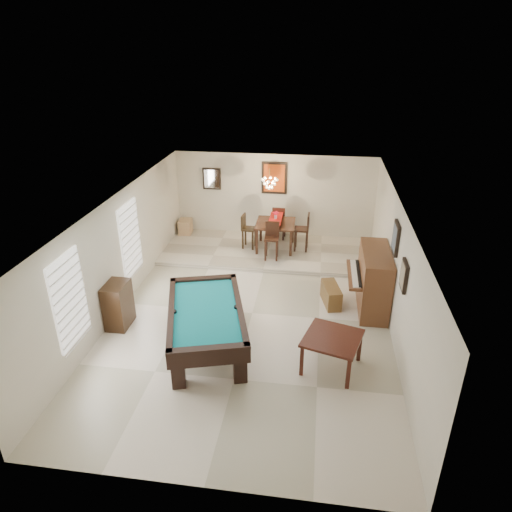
% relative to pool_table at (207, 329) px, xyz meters
% --- Properties ---
extents(ground_plane, '(6.00, 9.00, 0.02)m').
position_rel_pool_table_xyz_m(ground_plane, '(0.70, 1.39, -0.45)').
color(ground_plane, beige).
extents(wall_back, '(6.00, 0.04, 2.60)m').
position_rel_pool_table_xyz_m(wall_back, '(0.70, 5.89, 0.86)').
color(wall_back, silver).
rests_on(wall_back, ground_plane).
extents(wall_front, '(6.00, 0.04, 2.60)m').
position_rel_pool_table_xyz_m(wall_front, '(0.70, -3.11, 0.86)').
color(wall_front, silver).
rests_on(wall_front, ground_plane).
extents(wall_left, '(0.04, 9.00, 2.60)m').
position_rel_pool_table_xyz_m(wall_left, '(-2.30, 1.39, 0.86)').
color(wall_left, silver).
rests_on(wall_left, ground_plane).
extents(wall_right, '(0.04, 9.00, 2.60)m').
position_rel_pool_table_xyz_m(wall_right, '(3.70, 1.39, 0.86)').
color(wall_right, silver).
rests_on(wall_right, ground_plane).
extents(ceiling, '(6.00, 9.00, 0.04)m').
position_rel_pool_table_xyz_m(ceiling, '(0.70, 1.39, 2.16)').
color(ceiling, white).
rests_on(ceiling, wall_back).
extents(dining_step, '(6.00, 2.50, 0.12)m').
position_rel_pool_table_xyz_m(dining_step, '(0.70, 4.64, -0.38)').
color(dining_step, beige).
rests_on(dining_step, ground_plane).
extents(window_left_front, '(0.06, 1.00, 1.70)m').
position_rel_pool_table_xyz_m(window_left_front, '(-2.27, -0.81, 0.96)').
color(window_left_front, white).
rests_on(window_left_front, wall_left).
extents(window_left_rear, '(0.06, 1.00, 1.70)m').
position_rel_pool_table_xyz_m(window_left_rear, '(-2.27, 1.99, 0.96)').
color(window_left_rear, white).
rests_on(window_left_rear, wall_left).
extents(pool_table, '(2.09, 2.92, 0.88)m').
position_rel_pool_table_xyz_m(pool_table, '(0.00, 0.00, 0.00)').
color(pool_table, black).
rests_on(pool_table, ground_plane).
extents(square_table, '(1.23, 1.23, 0.68)m').
position_rel_pool_table_xyz_m(square_table, '(2.44, -0.27, -0.10)').
color(square_table, black).
rests_on(square_table, ground_plane).
extents(upright_piano, '(0.94, 1.68, 1.40)m').
position_rel_pool_table_xyz_m(upright_piano, '(3.21, 2.03, 0.26)').
color(upright_piano, brown).
rests_on(upright_piano, ground_plane).
extents(piano_bench, '(0.50, 0.88, 0.46)m').
position_rel_pool_table_xyz_m(piano_bench, '(2.45, 2.07, -0.21)').
color(piano_bench, brown).
rests_on(piano_bench, ground_plane).
extents(apothecary_chest, '(0.44, 0.67, 1.00)m').
position_rel_pool_table_xyz_m(apothecary_chest, '(-2.06, 0.53, 0.06)').
color(apothecary_chest, black).
rests_on(apothecary_chest, ground_plane).
extents(dining_table, '(1.11, 1.11, 0.91)m').
position_rel_pool_table_xyz_m(dining_table, '(0.87, 4.76, 0.13)').
color(dining_table, black).
rests_on(dining_table, dining_step).
extents(flower_vase, '(0.15, 0.15, 0.22)m').
position_rel_pool_table_xyz_m(flower_vase, '(0.87, 4.76, 0.70)').
color(flower_vase, red).
rests_on(flower_vase, dining_table).
extents(dining_chair_south, '(0.39, 0.39, 1.03)m').
position_rel_pool_table_xyz_m(dining_chair_south, '(0.84, 4.05, 0.20)').
color(dining_chair_south, black).
rests_on(dining_chair_south, dining_step).
extents(dining_chair_north, '(0.40, 0.40, 1.02)m').
position_rel_pool_table_xyz_m(dining_chair_north, '(0.91, 5.53, 0.19)').
color(dining_chair_north, black).
rests_on(dining_chair_north, dining_step).
extents(dining_chair_west, '(0.41, 0.41, 0.99)m').
position_rel_pool_table_xyz_m(dining_chair_west, '(0.11, 4.71, 0.18)').
color(dining_chair_west, black).
rests_on(dining_chair_west, dining_step).
extents(dining_chair_east, '(0.41, 0.41, 1.09)m').
position_rel_pool_table_xyz_m(dining_chair_east, '(1.61, 4.76, 0.23)').
color(dining_chair_east, black).
rests_on(dining_chair_east, dining_step).
extents(corner_bench, '(0.43, 0.52, 0.43)m').
position_rel_pool_table_xyz_m(corner_bench, '(-2.02, 5.50, -0.10)').
color(corner_bench, tan).
rests_on(corner_bench, dining_step).
extents(chandelier, '(0.44, 0.44, 0.60)m').
position_rel_pool_table_xyz_m(chandelier, '(0.70, 4.59, 1.76)').
color(chandelier, '#FFE5B2').
rests_on(chandelier, ceiling).
extents(back_painting, '(0.75, 0.06, 0.95)m').
position_rel_pool_table_xyz_m(back_painting, '(0.70, 5.85, 1.46)').
color(back_painting, '#D84C14').
rests_on(back_painting, wall_back).
extents(back_mirror, '(0.55, 0.06, 0.65)m').
position_rel_pool_table_xyz_m(back_mirror, '(-1.20, 5.85, 1.36)').
color(back_mirror, white).
rests_on(back_mirror, wall_back).
extents(right_picture_upper, '(0.06, 0.55, 0.65)m').
position_rel_pool_table_xyz_m(right_picture_upper, '(3.66, 1.69, 1.46)').
color(right_picture_upper, slate).
rests_on(right_picture_upper, wall_right).
extents(right_picture_lower, '(0.06, 0.45, 0.55)m').
position_rel_pool_table_xyz_m(right_picture_lower, '(3.66, 0.39, 1.26)').
color(right_picture_lower, gray).
rests_on(right_picture_lower, wall_right).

